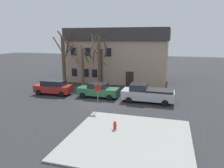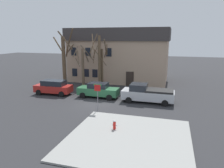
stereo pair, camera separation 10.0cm
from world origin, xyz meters
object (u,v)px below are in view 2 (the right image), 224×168
car_green_sedan (98,90)px  tree_bare_near (64,58)px  building_main (120,54)px  tree_bare_mid (83,65)px  tree_bare_end (102,66)px  car_red_wagon (54,87)px  pickup_truck_silver (147,93)px  fire_hydrant (114,124)px  tree_bare_far (99,60)px  street_sign_pole (98,93)px

car_green_sedan → tree_bare_near: bearing=144.8°
building_main → tree_bare_mid: size_ratio=2.62×
tree_bare_mid → car_green_sedan: (4.11, -4.95, -2.17)m
tree_bare_near → car_green_sedan: (6.89, -4.87, -3.12)m
tree_bare_end → car_green_sedan: size_ratio=1.33×
car_green_sedan → car_red_wagon: bearing=-177.8°
pickup_truck_silver → fire_hydrant: bearing=-100.7°
tree_bare_far → tree_bare_mid: bearing=169.4°
tree_bare_far → car_red_wagon: size_ratio=1.61×
tree_bare_end → car_red_wagon: (-4.57, -5.07, -2.16)m
tree_bare_near → tree_bare_mid: bearing=1.8°
tree_bare_end → fire_hydrant: (5.46, -13.01, -2.58)m
building_main → pickup_truck_silver: 13.20m
car_red_wagon → tree_bare_far: bearing=46.7°
tree_bare_end → fire_hydrant: 14.35m
tree_bare_mid → tree_bare_far: (2.73, -0.51, 0.87)m
tree_bare_end → street_sign_pole: size_ratio=2.39×
tree_bare_mid → street_sign_pole: bearing=-59.1°
car_red_wagon → pickup_truck_silver: bearing=0.1°
car_red_wagon → car_green_sedan: 5.79m
fire_hydrant → pickup_truck_silver: bearing=79.3°
tree_bare_mid → tree_bare_near: bearing=-178.2°
tree_bare_far → street_sign_pole: (2.98, -9.03, -2.04)m
tree_bare_near → tree_bare_end: (5.67, -0.03, -0.91)m
car_red_wagon → street_sign_pole: (7.38, -4.36, 0.96)m
tree_bare_near → tree_bare_mid: (2.78, 0.09, -0.95)m
tree_bare_near → car_green_sedan: size_ratio=1.71×
building_main → tree_bare_mid: 7.44m
tree_bare_far → pickup_truck_silver: (7.13, -4.65, -2.96)m
tree_bare_mid → car_green_sedan: 6.79m
pickup_truck_silver → tree_bare_end: bearing=144.1°
tree_bare_far → street_sign_pole: 9.72m
tree_bare_far → fire_hydrant: 14.23m
tree_bare_near → building_main: bearing=43.0°
fire_hydrant → tree_bare_near: bearing=130.5°
tree_bare_far → tree_bare_end: size_ratio=1.16×
tree_bare_mid → pickup_truck_silver: size_ratio=1.06×
tree_bare_end → tree_bare_near: bearing=179.7°
building_main → fire_hydrant: 20.15m
building_main → car_green_sedan: 11.63m
pickup_truck_silver → car_green_sedan: bearing=178.0°
pickup_truck_silver → street_sign_pole: (-4.15, -4.38, 0.92)m
tree_bare_mid → building_main: bearing=57.4°
building_main → street_sign_pole: building_main is taller
car_green_sedan → fire_hydrant: 9.22m
tree_bare_end → street_sign_pole: bearing=-73.4°
fire_hydrant → street_sign_pole: street_sign_pole is taller
tree_bare_far → tree_bare_near: bearing=175.6°
car_red_wagon → car_green_sedan: (5.78, 0.23, -0.05)m
car_red_wagon → pickup_truck_silver: 11.54m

